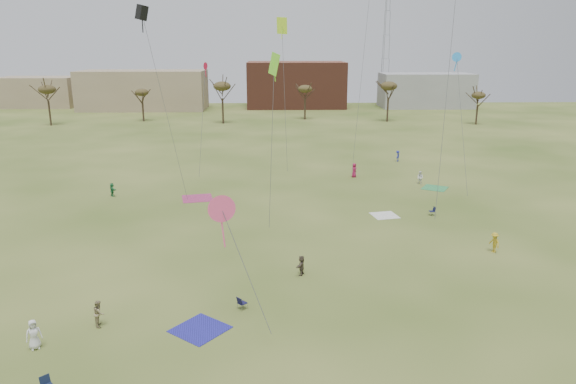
{
  "coord_description": "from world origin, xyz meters",
  "views": [
    {
      "loc": [
        -1.04,
        -27.49,
        16.4
      ],
      "look_at": [
        0.0,
        12.0,
        5.5
      ],
      "focal_mm": 33.35,
      "sensor_mm": 36.0,
      "label": 1
    }
  ],
  "objects_px": {
    "camp_chair_center": "(242,305)",
    "camp_chair_right": "(432,213)",
    "flyer_near_left": "(34,334)",
    "radio_tower": "(386,34)"
  },
  "relations": [
    {
      "from": "flyer_near_left",
      "to": "camp_chair_center",
      "type": "xyz_separation_m",
      "value": [
        11.31,
        4.34,
        -0.62
      ]
    },
    {
      "from": "flyer_near_left",
      "to": "camp_chair_center",
      "type": "distance_m",
      "value": 12.13
    },
    {
      "from": "flyer_near_left",
      "to": "radio_tower",
      "type": "xyz_separation_m",
      "value": [
        44.47,
        125.64,
        18.33
      ]
    },
    {
      "from": "camp_chair_center",
      "to": "camp_chair_right",
      "type": "bearing_deg",
      "value": -85.88
    },
    {
      "from": "camp_chair_right",
      "to": "flyer_near_left",
      "type": "bearing_deg",
      "value": -57.27
    },
    {
      "from": "camp_chair_right",
      "to": "radio_tower",
      "type": "distance_m",
      "value": 105.07
    },
    {
      "from": "flyer_near_left",
      "to": "camp_chair_center",
      "type": "bearing_deg",
      "value": -10.68
    },
    {
      "from": "camp_chair_center",
      "to": "camp_chair_right",
      "type": "height_order",
      "value": "same"
    },
    {
      "from": "radio_tower",
      "to": "camp_chair_right",
      "type": "bearing_deg",
      "value": -98.56
    },
    {
      "from": "flyer_near_left",
      "to": "camp_chair_right",
      "type": "height_order",
      "value": "flyer_near_left"
    }
  ]
}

